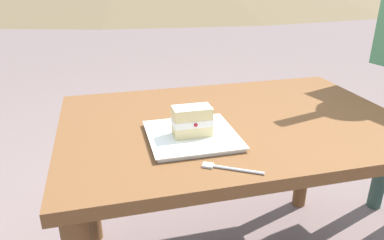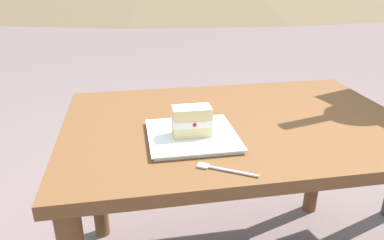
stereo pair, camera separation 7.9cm
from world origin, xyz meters
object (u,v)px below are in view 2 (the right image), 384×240
object	(u,v)px
dessert_plate	(192,136)
dessert_fork	(223,170)
patio_table	(235,147)
cake_slice	(192,121)

from	to	relation	value
dessert_plate	dessert_fork	distance (m)	0.22
patio_table	dessert_plate	bearing A→B (deg)	-147.85
patio_table	dessert_fork	distance (m)	0.37
dessert_plate	cake_slice	world-z (taller)	cake_slice
patio_table	dessert_plate	world-z (taller)	dessert_plate
patio_table	dessert_plate	xyz separation A→B (m)	(-0.18, -0.11, 0.12)
dessert_plate	patio_table	bearing A→B (deg)	32.15
cake_slice	dessert_fork	size ratio (longest dim) A/B	0.80
dessert_plate	dessert_fork	world-z (taller)	dessert_plate
cake_slice	dessert_fork	distance (m)	0.22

